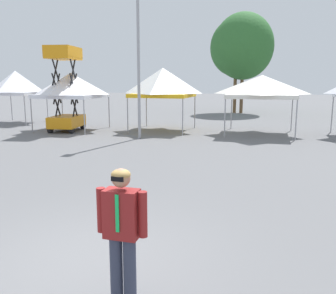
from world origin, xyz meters
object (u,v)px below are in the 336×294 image
at_px(canopy_tent_behind_center, 71,85).
at_px(scissor_lift, 66,107).
at_px(canopy_tent_far_left, 16,83).
at_px(canopy_tent_far_right, 163,83).
at_px(canopy_tent_center, 262,86).
at_px(tree_behind_tents_right, 243,46).
at_px(person_foreground, 122,228).
at_px(tree_behind_tents_left, 236,48).
at_px(light_pole_near_lift, 138,44).

xyz_separation_m(canopy_tent_behind_center, scissor_lift, (-0.05, -0.55, -1.16)).
relative_size(canopy_tent_far_left, canopy_tent_far_right, 0.98).
xyz_separation_m(canopy_tent_far_right, canopy_tent_center, (5.29, 0.00, -0.19)).
relative_size(canopy_tent_behind_center, tree_behind_tents_right, 0.40).
bearing_deg(person_foreground, canopy_tent_far_right, 104.17).
distance_m(canopy_tent_far_left, person_foreground, 21.94).
bearing_deg(tree_behind_tents_right, canopy_tent_far_left, -140.48).
height_order(canopy_tent_behind_center, canopy_tent_center, canopy_tent_behind_center).
xyz_separation_m(canopy_tent_far_right, scissor_lift, (-5.06, -1.64, -1.32)).
bearing_deg(tree_behind_tents_right, tree_behind_tents_left, 173.70).
distance_m(scissor_lift, tree_behind_tents_left, 16.58).
relative_size(canopy_tent_far_left, light_pole_near_lift, 0.43).
xyz_separation_m(person_foreground, tree_behind_tents_right, (-0.50, 27.95, 4.50)).
xyz_separation_m(canopy_tent_behind_center, tree_behind_tents_left, (7.91, 13.41, 2.95)).
xyz_separation_m(canopy_tent_far_left, canopy_tent_far_right, (10.19, -0.99, 0.05)).
bearing_deg(person_foreground, scissor_lift, 122.70).
distance_m(light_pole_near_lift, tree_behind_tents_left, 15.70).
height_order(canopy_tent_far_right, person_foreground, canopy_tent_far_right).
bearing_deg(canopy_tent_center, tree_behind_tents_right, 98.48).
height_order(canopy_tent_center, tree_behind_tents_right, tree_behind_tents_right).
height_order(canopy_tent_far_left, light_pole_near_lift, light_pole_near_lift).
bearing_deg(tree_behind_tents_left, canopy_tent_center, -78.97).
distance_m(canopy_tent_far_right, person_foreground, 16.27).
height_order(canopy_tent_far_right, tree_behind_tents_left, tree_behind_tents_left).
height_order(canopy_tent_center, tree_behind_tents_left, tree_behind_tents_left).
bearing_deg(canopy_tent_far_left, canopy_tent_far_right, -5.56).
height_order(scissor_lift, person_foreground, scissor_lift).
distance_m(canopy_tent_far_right, light_pole_near_lift, 3.53).
distance_m(canopy_tent_center, person_foreground, 15.82).
xyz_separation_m(person_foreground, light_pole_near_lift, (-4.28, 12.68, 3.42)).
relative_size(scissor_lift, tree_behind_tents_right, 0.55).
xyz_separation_m(light_pole_near_lift, tree_behind_tents_right, (3.78, 15.27, 1.08)).
relative_size(canopy_tent_far_right, scissor_lift, 0.76).
bearing_deg(light_pole_near_lift, person_foreground, -71.34).
height_order(canopy_tent_behind_center, canopy_tent_far_right, canopy_tent_far_right).
height_order(scissor_lift, tree_behind_tents_left, tree_behind_tents_left).
xyz_separation_m(canopy_tent_far_right, tree_behind_tents_left, (2.89, 12.32, 2.79)).
height_order(canopy_tent_far_left, canopy_tent_center, canopy_tent_far_left).
bearing_deg(scissor_lift, light_pole_near_lift, -16.24).
bearing_deg(canopy_tent_far_left, canopy_tent_behind_center, -21.95).
distance_m(canopy_tent_far_right, canopy_tent_center, 5.29).
xyz_separation_m(canopy_tent_far_left, person_foreground, (14.15, -16.69, -1.57)).
relative_size(canopy_tent_far_left, tree_behind_tents_right, 0.41).
distance_m(canopy_tent_far_left, tree_behind_tents_right, 17.94).
bearing_deg(person_foreground, tree_behind_tents_left, 92.20).
height_order(canopy_tent_far_left, tree_behind_tents_right, tree_behind_tents_right).
height_order(canopy_tent_far_left, tree_behind_tents_left, tree_behind_tents_left).
height_order(canopy_tent_center, scissor_lift, scissor_lift).
bearing_deg(light_pole_near_lift, canopy_tent_center, 28.33).
xyz_separation_m(light_pole_near_lift, tree_behind_tents_left, (3.21, 15.34, 0.99)).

